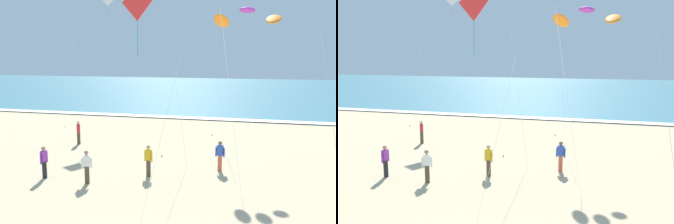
# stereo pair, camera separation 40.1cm
# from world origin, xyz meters

# --- Properties ---
(ocean_water) EXTENTS (160.00, 60.00, 0.08)m
(ocean_water) POSITION_xyz_m (0.00, 55.92, 0.04)
(ocean_water) COLOR teal
(ocean_water) RESTS_ON ground
(shoreline_foam) EXTENTS (160.00, 1.40, 0.01)m
(shoreline_foam) POSITION_xyz_m (0.00, 26.22, 0.09)
(shoreline_foam) COLOR white
(shoreline_foam) RESTS_ON ocean_water
(kite_arc_violet_far) EXTENTS (2.82, 5.61, 7.86)m
(kite_arc_violet_far) POSITION_xyz_m (2.25, 8.50, 7.48)
(kite_arc_violet_far) COLOR orange
(kite_arc_violet_far) RESTS_ON ground
(kite_diamond_ivory_low) EXTENTS (4.26, 1.59, 11.33)m
(kite_diamond_ivory_low) POSITION_xyz_m (-9.24, 21.00, 10.30)
(kite_diamond_ivory_low) COLOR white
(kite_diamond_ivory_low) RESTS_ON ground
(kite_diamond_scarlet_extra) EXTENTS (2.14, 0.74, 8.25)m
(kite_diamond_scarlet_extra) POSITION_xyz_m (-1.03, 4.55, 7.38)
(kite_diamond_scarlet_extra) COLOR red
(kite_diamond_scarlet_extra) RESTS_ON ground
(bystander_yellow_top) EXTENTS (0.47, 0.29, 1.59)m
(bystander_yellow_top) POSITION_xyz_m (-2.32, 9.66, 0.81)
(bystander_yellow_top) COLOR #4C3D2D
(bystander_yellow_top) RESTS_ON ground
(bystander_red_top) EXTENTS (0.34, 0.41, 1.59)m
(bystander_red_top) POSITION_xyz_m (-8.82, 14.75, 0.81)
(bystander_red_top) COLOR #4C3D2D
(bystander_red_top) RESTS_ON ground
(bystander_blue_top) EXTENTS (0.50, 0.22, 1.59)m
(bystander_blue_top) POSITION_xyz_m (1.04, 11.34, 0.81)
(bystander_blue_top) COLOR #D8593F
(bystander_blue_top) RESTS_ON ground
(bystander_white_top) EXTENTS (0.48, 0.27, 1.59)m
(bystander_white_top) POSITION_xyz_m (-4.82, 8.01, 0.81)
(bystander_white_top) COLOR #4C3D2D
(bystander_white_top) RESTS_ON ground
(bystander_purple_top) EXTENTS (0.23, 0.49, 1.59)m
(bystander_purple_top) POSITION_xyz_m (-7.19, 8.20, 0.81)
(bystander_purple_top) COLOR black
(bystander_purple_top) RESTS_ON ground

